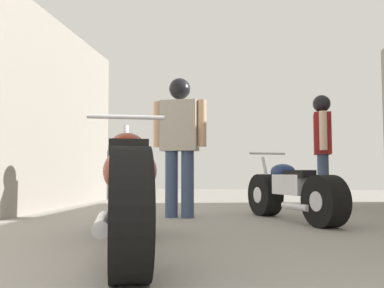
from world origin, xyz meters
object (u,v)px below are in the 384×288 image
motorcycle_maroon_cruiser (127,188)px  motorcycle_black_naked (293,192)px  mechanic_in_blue (322,140)px  mechanic_with_helmet (180,133)px

motorcycle_maroon_cruiser → motorcycle_black_naked: (1.33, 2.04, -0.12)m
mechanic_in_blue → motorcycle_maroon_cruiser: bearing=-117.8°
motorcycle_black_naked → mechanic_in_blue: 1.94m
motorcycle_maroon_cruiser → motorcycle_black_naked: 2.44m
motorcycle_maroon_cruiser → motorcycle_black_naked: bearing=56.9°
motorcycle_maroon_cruiser → mechanic_in_blue: size_ratio=1.27×
mechanic_with_helmet → motorcycle_maroon_cruiser: bearing=-89.9°
motorcycle_maroon_cruiser → mechanic_with_helmet: mechanic_with_helmet is taller
mechanic_in_blue → mechanic_with_helmet: (-1.97, -1.50, -0.01)m
motorcycle_black_naked → mechanic_with_helmet: bearing=172.0°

